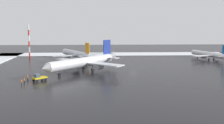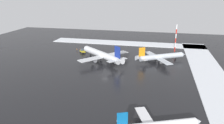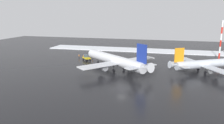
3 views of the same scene
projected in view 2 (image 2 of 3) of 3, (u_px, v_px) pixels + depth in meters
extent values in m
plane|color=black|center=(105.00, 74.00, 106.84)|extent=(240.00, 240.00, 0.00)
cube|color=white|center=(214.00, 83.00, 96.40)|extent=(152.00, 16.00, 0.30)
cube|color=white|center=(126.00, 43.00, 168.86)|extent=(14.00, 116.00, 0.30)
cylinder|color=silver|center=(101.00, 54.00, 126.50)|extent=(24.02, 27.47, 3.72)
cone|color=silver|center=(85.00, 48.00, 139.90)|extent=(4.39, 4.29, 3.53)
cone|color=silver|center=(121.00, 61.00, 112.72)|extent=(4.94, 5.02, 3.62)
cube|color=silver|center=(91.00, 59.00, 118.97)|extent=(13.97, 12.85, 0.39)
cylinder|color=gray|center=(94.00, 60.00, 120.98)|extent=(4.07, 4.25, 2.19)
cube|color=silver|center=(117.00, 54.00, 129.26)|extent=(13.97, 12.85, 0.39)
cylinder|color=gray|center=(113.00, 56.00, 128.76)|extent=(4.07, 4.25, 2.19)
cube|color=navy|center=(117.00, 52.00, 113.43)|extent=(3.12, 3.60, 6.13)
cube|color=silver|center=(112.00, 61.00, 113.06)|extent=(5.85, 5.56, 0.26)
cube|color=silver|center=(122.00, 59.00, 116.82)|extent=(5.85, 5.56, 0.26)
cylinder|color=black|center=(91.00, 53.00, 135.70)|extent=(0.26, 0.26, 0.77)
cylinder|color=black|center=(91.00, 55.00, 136.20)|extent=(1.07, 1.17, 1.20)
cylinder|color=black|center=(101.00, 59.00, 123.15)|extent=(0.26, 0.26, 0.77)
cylinder|color=black|center=(101.00, 62.00, 123.65)|extent=(1.07, 1.17, 1.20)
cylinder|color=black|center=(108.00, 58.00, 125.91)|extent=(0.26, 0.26, 0.77)
cylinder|color=black|center=(108.00, 60.00, 126.41)|extent=(1.07, 1.17, 1.20)
cylinder|color=silver|center=(162.00, 57.00, 124.54)|extent=(16.32, 24.60, 3.04)
cone|color=silver|center=(183.00, 54.00, 128.81)|extent=(3.58, 3.32, 2.89)
cone|color=silver|center=(138.00, 58.00, 120.05)|extent=(3.85, 4.06, 2.96)
cube|color=silver|center=(151.00, 54.00, 130.45)|extent=(12.00, 9.32, 0.32)
cylinder|color=gray|center=(153.00, 56.00, 129.25)|extent=(3.09, 3.53, 1.79)
cube|color=silver|center=(164.00, 61.00, 117.22)|extent=(12.00, 9.32, 0.32)
cylinder|color=gray|center=(163.00, 62.00, 119.25)|extent=(3.09, 3.53, 1.79)
cube|color=orange|center=(142.00, 52.00, 119.64)|extent=(2.10, 3.24, 5.01)
cube|color=silver|center=(140.00, 57.00, 123.21)|extent=(4.88, 4.19, 0.21)
cube|color=silver|center=(144.00, 59.00, 118.37)|extent=(4.88, 4.19, 0.21)
cylinder|color=black|center=(176.00, 57.00, 127.73)|extent=(0.21, 0.21, 0.63)
cylinder|color=black|center=(175.00, 59.00, 128.14)|extent=(0.77, 1.00, 0.98)
cylinder|color=black|center=(156.00, 58.00, 125.95)|extent=(0.21, 0.21, 0.63)
cylinder|color=black|center=(155.00, 60.00, 126.35)|extent=(0.77, 1.00, 0.98)
cylinder|color=black|center=(159.00, 60.00, 122.40)|extent=(0.21, 0.21, 0.63)
cylinder|color=black|center=(159.00, 62.00, 122.80)|extent=(0.77, 1.00, 0.98)
cone|color=white|center=(198.00, 122.00, 63.89)|extent=(2.96, 2.62, 2.45)
cube|color=white|center=(144.00, 116.00, 67.41)|extent=(10.37, 6.84, 0.27)
cylinder|color=gray|center=(147.00, 120.00, 66.29)|extent=(2.38, 2.96, 1.51)
cube|color=#0C5999|center=(122.00, 120.00, 59.15)|extent=(1.41, 2.90, 4.24)
cube|color=white|center=(121.00, 124.00, 62.23)|extent=(4.11, 3.21, 0.18)
cube|color=gold|center=(83.00, 51.00, 142.51)|extent=(4.82, 4.79, 0.50)
cube|color=#3F5160|center=(82.00, 50.00, 143.00)|extent=(2.05, 2.05, 1.10)
cylinder|color=black|center=(80.00, 52.00, 143.53)|extent=(0.87, 0.86, 0.90)
cylinder|color=black|center=(83.00, 52.00, 144.52)|extent=(0.87, 0.86, 0.90)
cylinder|color=black|center=(82.00, 53.00, 140.93)|extent=(0.87, 0.86, 0.90)
cylinder|color=black|center=(85.00, 53.00, 141.92)|extent=(0.87, 0.86, 0.90)
cylinder|color=black|center=(80.00, 51.00, 147.31)|extent=(0.16, 0.16, 0.85)
cylinder|color=black|center=(80.00, 51.00, 147.12)|extent=(0.16, 0.16, 0.85)
cylinder|color=orange|center=(80.00, 50.00, 146.98)|extent=(0.36, 0.36, 0.62)
sphere|color=tan|center=(80.00, 49.00, 146.85)|extent=(0.24, 0.24, 0.24)
cylinder|color=black|center=(77.00, 50.00, 147.79)|extent=(0.16, 0.16, 0.85)
cylinder|color=black|center=(77.00, 50.00, 147.86)|extent=(0.16, 0.16, 0.85)
cylinder|color=orange|center=(77.00, 49.00, 147.60)|extent=(0.36, 0.36, 0.62)
sphere|color=tan|center=(77.00, 49.00, 147.46)|extent=(0.24, 0.24, 0.24)
cylinder|color=black|center=(87.00, 51.00, 146.43)|extent=(0.16, 0.16, 0.85)
cylinder|color=black|center=(87.00, 51.00, 146.25)|extent=(0.16, 0.16, 0.85)
cylinder|color=orange|center=(87.00, 50.00, 146.11)|extent=(0.36, 0.36, 0.62)
sphere|color=tan|center=(87.00, 49.00, 145.97)|extent=(0.24, 0.24, 0.24)
cylinder|color=red|center=(175.00, 49.00, 146.61)|extent=(0.70, 0.70, 3.00)
cylinder|color=white|center=(175.00, 45.00, 145.67)|extent=(0.70, 0.70, 3.00)
cylinder|color=red|center=(176.00, 40.00, 144.73)|extent=(0.70, 0.70, 3.00)
cylinder|color=white|center=(176.00, 36.00, 143.79)|extent=(0.70, 0.70, 3.00)
cylinder|color=red|center=(176.00, 31.00, 142.85)|extent=(0.70, 0.70, 3.00)
cylinder|color=white|center=(177.00, 27.00, 141.91)|extent=(0.70, 0.70, 3.00)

